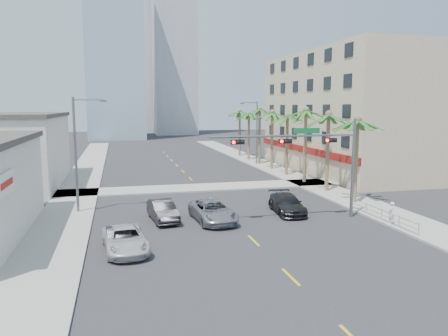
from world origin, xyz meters
The scene contains 27 objects.
ground centered at (0.00, 0.00, 0.00)m, with size 260.00×260.00×0.00m, color #262628.
sidewalk_right centered at (12.00, 20.00, 0.07)m, with size 4.00×120.00×0.15m, color gray.
sidewalk_left centered at (-12.00, 20.00, 0.07)m, with size 4.00×120.00×0.15m, color gray.
sidewalk_cross centered at (0.00, 22.00, 0.07)m, with size 80.00×4.00×0.15m, color gray.
building_right centered at (21.99, 30.00, 7.50)m, with size 15.25×28.00×15.00m.
building_left_far centered at (-19.50, 28.00, 3.60)m, with size 11.00×18.00×7.20m, color beige.
tower_far_left centered at (-8.00, 95.00, 24.00)m, with size 14.00×14.00×48.00m, color #99B2C6.
tower_far_right centered at (9.00, 110.00, 30.00)m, with size 12.00×12.00×60.00m, color #ADADB2.
tower_far_center centered at (-3.00, 125.00, 21.00)m, with size 16.00×16.00×42.00m, color #ADADB2.
traffic_signal_mast centered at (5.78, 7.95, 5.06)m, with size 11.12×0.54×7.20m.
palm_tree_0 centered at (11.60, 12.00, 7.08)m, with size 4.80×4.80×7.80m.
palm_tree_1 centered at (11.60, 17.20, 7.43)m, with size 4.80×4.80×8.16m.
palm_tree_2 centered at (11.60, 22.40, 7.78)m, with size 4.80×4.80×8.52m.
palm_tree_3 centered at (11.60, 27.60, 7.08)m, with size 4.80×4.80×7.80m.
palm_tree_4 centered at (11.60, 32.80, 7.43)m, with size 4.80×4.80×8.16m.
palm_tree_5 centered at (11.60, 38.00, 7.78)m, with size 4.80×4.80×8.52m.
palm_tree_6 centered at (11.60, 43.20, 7.08)m, with size 4.80×4.80×7.80m.
palm_tree_7 centered at (11.60, 48.40, 7.43)m, with size 4.80×4.80×8.16m.
streetlight_left centered at (-11.00, 14.00, 5.06)m, with size 2.55×0.25×9.00m.
streetlight_right centered at (11.00, 38.00, 5.06)m, with size 2.55×0.25×9.00m.
guardrail centered at (10.30, 6.00, 0.67)m, with size 0.08×8.08×1.00m.
car_parked_mid centered at (-8.15, 4.25, 0.64)m, with size 1.36×3.89×1.28m, color black.
car_parked_far centered at (-7.80, 3.85, 0.70)m, with size 2.32×5.03×1.40m, color silver.
car_lane_left centered at (-5.00, 10.17, 0.75)m, with size 1.59×4.55×1.50m, color black.
car_lane_center centered at (-1.50, 9.09, 0.77)m, with size 2.54×5.51×1.53m, color #A4A5A9.
car_lane_right centered at (4.67, 10.17, 0.74)m, with size 2.06×5.07×1.47m, color black.
pedestrian centered at (10.30, 4.92, 0.93)m, with size 0.57×0.38×1.57m, color white.
Camera 1 is at (-8.02, -21.05, 8.29)m, focal length 35.00 mm.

